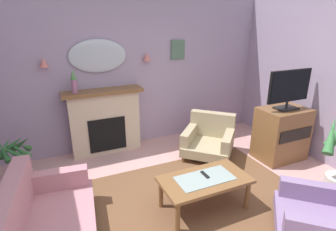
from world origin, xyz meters
TOP-DOWN VIEW (x-y plane):
  - floor at (0.00, 0.00)m, footprint 6.22×5.88m
  - wall_back at (0.00, 2.49)m, footprint 6.22×0.10m
  - patterned_rug at (0.00, 0.20)m, footprint 3.20×2.40m
  - fireplace at (-0.62, 2.27)m, footprint 1.36×0.36m
  - mantel_vase_centre at (-1.07, 2.24)m, footprint 0.10×0.10m
  - wall_mirror at (-0.62, 2.41)m, footprint 0.96×0.06m
  - wall_sconce_left at (-1.47, 2.36)m, footprint 0.14×0.14m
  - wall_sconce_right at (0.23, 2.36)m, footprint 0.14×0.14m
  - framed_picture at (0.88, 2.42)m, footprint 0.28×0.03m
  - coffee_table at (0.15, 0.17)m, footprint 1.10×0.60m
  - tv_remote at (0.18, 0.22)m, footprint 0.04×0.16m
  - floral_couch at (-1.72, 0.20)m, footprint 1.05×1.80m
  - armchair_near_fireplace at (1.02, 1.40)m, footprint 1.15×1.15m
  - armchair_by_coffee_table at (1.06, -0.82)m, footprint 1.15×1.14m
  - tv_cabinet at (2.06, 0.79)m, footprint 0.80×0.57m
  - tv_flatscreen at (2.06, 0.77)m, footprint 0.84×0.24m
  - potted_plant_small_fern at (-2.01, 1.74)m, footprint 0.48×0.48m

SIDE VIEW (x-z plane):
  - floor at x=0.00m, z-range -0.10..0.00m
  - patterned_rug at x=0.00m, z-range 0.00..0.01m
  - armchair_near_fireplace at x=1.02m, z-range -0.05..0.66m
  - armchair_by_coffee_table at x=1.06m, z-range -0.05..0.66m
  - floral_couch at x=-1.72m, z-range -0.06..0.70m
  - coffee_table at x=0.15m, z-range 0.16..0.61m
  - potted_plant_small_fern at x=-2.01m, z-range 0.02..0.77m
  - tv_cabinet at x=2.06m, z-range 0.00..0.90m
  - tv_remote at x=0.18m, z-range 0.44..0.46m
  - fireplace at x=-0.62m, z-range -0.01..1.15m
  - tv_flatscreen at x=2.06m, z-range 0.92..1.57m
  - mantel_vase_centre at x=-1.07m, z-range 1.17..1.55m
  - wall_back at x=0.00m, z-range 0.00..2.74m
  - wall_sconce_left at x=-1.47m, z-range 1.59..1.73m
  - wall_sconce_right at x=0.23m, z-range 1.59..1.73m
  - wall_mirror at x=-0.62m, z-range 1.43..1.99m
  - framed_picture at x=0.88m, z-range 1.57..1.93m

